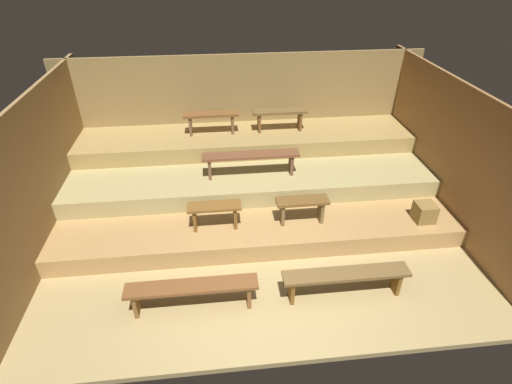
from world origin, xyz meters
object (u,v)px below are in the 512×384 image
Objects in this scene: bench_middle_center at (251,158)px; bench_lower_left at (215,211)px; bench_lower_right at (302,206)px; bench_upper_left at (211,118)px; bench_upper_right at (280,115)px; bench_floor_right at (346,277)px; wooden_crate_lower at (424,212)px; bench_floor_left at (192,290)px.

bench_lower_left is at bearing -122.84° from bench_middle_center.
bench_lower_left is 1.00× the size of bench_lower_right.
bench_upper_left is 1.30m from bench_upper_right.
bench_upper_right reaches higher than bench_lower_left.
bench_lower_left reaches higher than bench_floor_right.
bench_floor_left is at bearing -162.76° from wooden_crate_lower.
bench_floor_left is 1.36m from bench_lower_left.
bench_middle_center is 1.59× the size of bench_upper_left.
wooden_crate_lower is (3.24, -2.32, -0.77)m from bench_upper_left.
bench_lower_right is at bearing 37.76° from bench_floor_left.
bench_lower_right is 0.78× the size of bench_upper_right.
bench_lower_left is (-1.67, 1.29, 0.27)m from bench_floor_right.
bench_middle_center is 1.59× the size of bench_upper_right.
bench_lower_left is at bearing 176.88° from wooden_crate_lower.
bench_upper_right is at bearing 58.36° from bench_lower_left.
bench_floor_left is at bearing -113.04° from bench_middle_center.
bench_floor_left is 2.08× the size of bench_lower_left.
bench_upper_left is at bearing 180.00° from bench_upper_right.
bench_lower_left is 1.34m from bench_lower_right.
bench_upper_left reaches higher than wooden_crate_lower.
bench_middle_center is 1.35m from bench_upper_right.
bench_floor_right is 2.08× the size of bench_lower_right.
bench_lower_left and bench_lower_right have the same top height.
bench_floor_right is 3.91m from bench_upper_left.
bench_lower_right is 2.71× the size of wooden_crate_lower.
bench_floor_right is at bearing -84.24° from bench_upper_right.
bench_upper_left reaches higher than bench_middle_center.
bench_floor_right is at bearing -37.76° from bench_lower_left.
wooden_crate_lower is at bearing 34.94° from bench_floor_right.
bench_lower_left is at bearing -121.64° from bench_upper_right.
bench_lower_right is at bearing -55.47° from bench_middle_center.
bench_middle_center is at bearing -61.08° from bench_upper_left.
bench_lower_right reaches higher than wooden_crate_lower.
bench_floor_right is 3.56m from bench_upper_right.
bench_lower_right is (-0.33, 1.29, 0.27)m from bench_floor_right.
bench_lower_left is (0.33, 1.29, 0.27)m from bench_floor_left.
bench_middle_center reaches higher than bench_floor_left.
bench_floor_left is 2.00m from bench_floor_right.
wooden_crate_lower is (3.26, -0.18, -0.15)m from bench_lower_left.
bench_middle_center is (-1.02, 2.30, 0.60)m from bench_floor_right.
bench_lower_right is (1.34, 0.00, 0.00)m from bench_lower_left.
bench_lower_right reaches higher than bench_floor_left.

